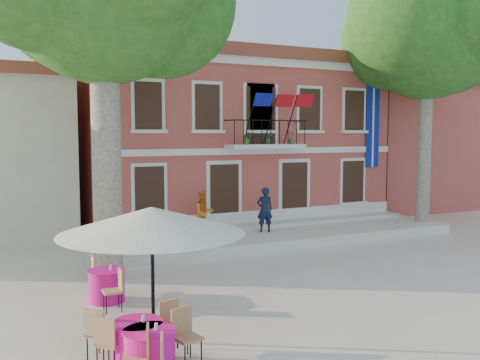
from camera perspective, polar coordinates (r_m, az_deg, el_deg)
The scene contains 11 objects.
ground at distance 15.77m, azimuth 5.99°, elevation -9.73°, with size 90.00×90.00×0.00m, color beige.
main_building at distance 25.05m, azimuth -2.09°, elevation 4.49°, with size 13.50×9.59×7.50m.
neighbor_east at distance 32.57m, azimuth 16.91°, elevation 3.40°, with size 9.40×9.40×6.40m.
terrace at distance 20.43m, azimuth 4.27°, elevation -5.89°, with size 14.00×3.40×0.30m, color silver.
plane_tree_east at distance 24.02m, azimuth 19.41°, elevation 14.63°, with size 5.59×5.59×10.99m.
patio_umbrella at distance 10.24m, azimuth -9.39°, elevation -4.32°, with size 3.53×3.53×2.62m.
pedestrian_navy at distance 20.13m, azimuth 2.65°, elevation -3.18°, with size 0.61×0.40×1.68m, color #0F1A32.
pedestrian_orange at distance 19.75m, azimuth -3.90°, elevation -3.50°, with size 0.77×0.60×1.58m, color orange.
cafe_table_0 at distance 13.34m, azimuth -14.05°, elevation -10.73°, with size 0.90×1.93×0.95m.
cafe_table_1 at distance 9.79m, azimuth -10.88°, elevation -16.50°, with size 1.79×1.82×0.95m.
cafe_table_2 at distance 9.38m, azimuth -9.60°, elevation -17.47°, with size 1.80×1.82×0.95m.
Camera 1 is at (-8.05, -12.96, 4.00)m, focal length 40.00 mm.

